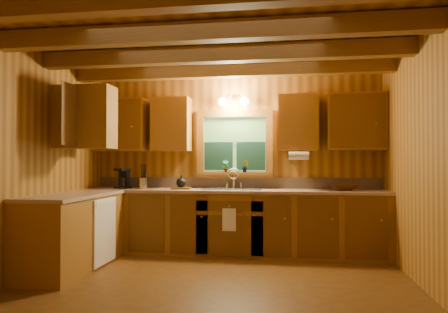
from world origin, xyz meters
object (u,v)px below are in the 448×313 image
cutting_board (181,188)px  sink (232,193)px  wicker_basket (343,187)px  coffee_maker (123,178)px

cutting_board → sink: bearing=0.7°
sink → wicker_basket: bearing=-0.7°
sink → cutting_board: size_ratio=3.07×
cutting_board → wicker_basket: bearing=-3.2°
sink → coffee_maker: sink is taller
sink → cutting_board: bearing=-175.0°
sink → coffee_maker: (-1.61, -0.01, 0.19)m
sink → wicker_basket: size_ratio=2.27×
sink → coffee_maker: size_ratio=2.77×
sink → cutting_board: (-0.72, -0.06, 0.06)m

